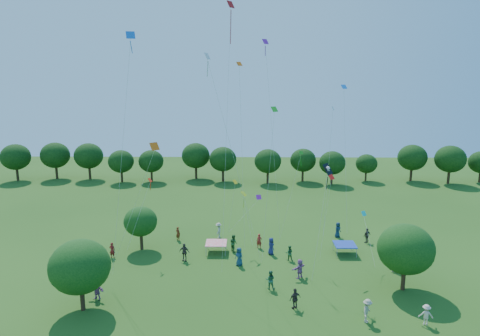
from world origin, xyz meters
The scene contains 41 objects.
near_tree_west centered at (-12.46, 11.09, 3.70)m, with size 4.72×4.72×5.83m.
near_tree_north centered at (-10.79, 23.55, 3.15)m, with size 3.54×3.54×4.76m.
near_tree_east centered at (14.21, 14.88, 3.77)m, with size 4.78×4.78×5.92m.
treeline centered at (-1.73, 55.43, 4.09)m, with size 88.01×8.77×6.77m.
tent_red_stripe centered at (-2.66, 22.85, 1.04)m, with size 2.20×2.20×1.10m.
tent_blue centered at (10.86, 22.63, 1.04)m, with size 2.20×2.20×1.10m.
crowd_person_0 centered at (3.12, 22.40, 0.91)m, with size 0.90×0.49×1.82m, color navy.
crowd_person_1 centered at (-13.26, 21.28, 0.82)m, with size 0.61×0.39×1.65m, color maroon.
crowd_person_2 centered at (2.63, 14.83, 0.86)m, with size 0.84×0.46×1.71m, color #285D3E.
crowd_person_3 centered at (-2.70, 27.11, 0.90)m, with size 1.18×0.53×1.80m, color beige.
crowd_person_4 centered at (14.07, 25.82, 0.86)m, with size 1.00×0.46×1.71m, color #3C3830.
crowd_person_5 centered at (14.75, 18.43, 0.75)m, with size 1.40×0.50×1.50m, color #AB63A8.
crowd_person_6 centered at (11.14, 27.53, 0.90)m, with size 0.89×0.48×1.80m, color #1A2D4C.
crowd_person_7 centered at (1.92, 24.07, 0.80)m, with size 0.59×0.38×1.59m, color maroon.
crowd_person_8 centered at (-0.83, 23.22, 0.91)m, with size 0.90×0.49×1.83m, color #285F29.
crowd_person_9 centered at (9.66, 9.68, 0.93)m, with size 1.22×0.55×1.87m, color #A79F85.
crowd_person_10 centered at (4.44, 11.55, 0.87)m, with size 1.02×0.46×1.73m, color #362C2B.
crowd_person_11 centered at (-11.94, 12.83, 0.83)m, with size 1.56×0.56×1.67m, color #935694.
crowd_person_12 centered at (-0.18, 19.62, 0.92)m, with size 0.91×0.49×1.84m, color navy.
crowd_person_13 centered at (-7.28, 26.27, 0.80)m, with size 0.60×0.38×1.60m, color maroon.
crowd_person_14 centered at (4.88, 20.94, 0.78)m, with size 0.77×0.42×1.56m, color #275B32.
crowd_person_15 centered at (13.96, 9.41, 0.81)m, with size 1.06×0.48×1.62m, color beige.
crowd_person_16 centered at (-5.75, 20.65, 0.92)m, with size 1.08×0.49×1.84m, color #463A38.
crowd_person_17 centered at (5.46, 16.99, 0.91)m, with size 1.71×0.61×1.83m, color #9F5D9B.
pirate_kite centered at (7.59, 16.73, 10.18)m, with size 2.09×3.68×9.50m.
red_high_kite centered at (-1.08, 20.16, 20.38)m, with size 1.06×6.20×23.72m.
small_kite_0 centered at (0.00, 19.81, 14.36)m, with size 0.84×1.44×18.27m.
small_kite_1 centered at (-9.64, 22.23, 6.85)m, with size 2.26×2.69×6.83m.
small_kite_2 centered at (-0.81, 25.34, 6.37)m, with size 1.06×0.63×6.02m.
small_kite_3 centered at (2.75, 17.81, 12.52)m, with size 1.34×0.82×14.38m.
small_kite_4 centered at (-9.18, 15.31, 17.62)m, with size 2.83×1.01×20.47m.
small_kite_5 centered at (2.78, 25.41, 17.50)m, with size 2.16×1.72×20.78m.
small_kite_6 centered at (-1.69, 16.03, 15.78)m, with size 4.85×2.25×18.81m.
small_kite_7 centered at (12.16, 20.36, 4.53)m, with size 0.59×4.49×3.95m.
small_kite_8 centered at (8.52, 20.05, 7.91)m, with size 1.56×2.44×7.80m.
small_kite_9 centered at (-7.05, 11.42, 11.17)m, with size 5.65×4.48×12.23m.
small_kite_10 centered at (0.30, 23.72, 5.70)m, with size 1.28×2.68×5.15m.
small_kite_11 centered at (5.58, 22.60, 8.68)m, with size 2.31×0.45×9.66m.
small_kite_12 centered at (11.61, 28.95, 13.96)m, with size 0.74×4.68×16.14m.
small_kite_13 centered at (1.61, 27.26, 4.45)m, with size 3.69×2.25×3.76m.
small_kite_14 centered at (9.52, 25.81, 11.33)m, with size 1.01×2.03×13.89m.
Camera 1 is at (0.55, -19.77, 18.00)m, focal length 32.00 mm.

